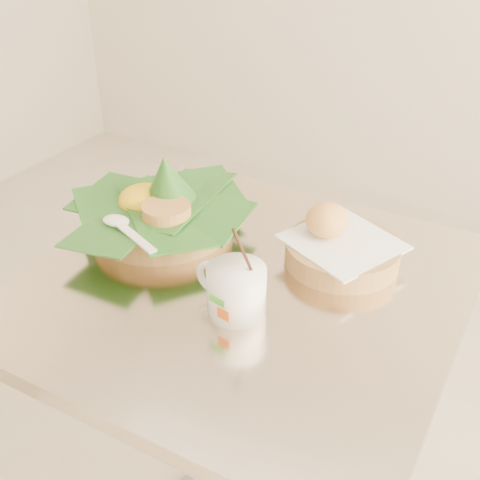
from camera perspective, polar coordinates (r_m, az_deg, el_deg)
The scene contains 4 objects.
cafe_table at distance 1.16m, azimuth 0.44°, elevation -12.79°, with size 0.71×0.71×0.75m.
rice_basket at distance 1.15m, azimuth -7.55°, elevation 3.09°, with size 0.34×0.34×0.17m.
bread_basket at distance 1.07m, azimuth 9.43°, elevation -0.59°, with size 0.22×0.22×0.10m.
coffee_mug at distance 0.93m, azimuth -0.47°, elevation -4.61°, with size 0.13×0.10×0.16m.
Camera 1 is at (0.62, -0.75, 1.34)m, focal length 45.00 mm.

